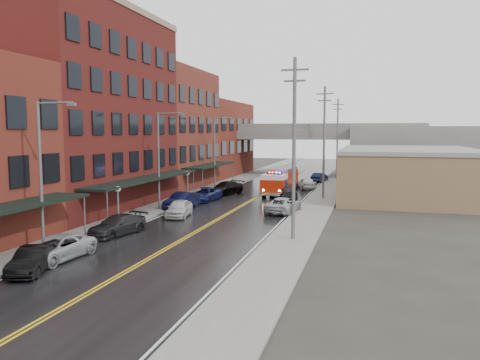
# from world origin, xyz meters

# --- Properties ---
(ground) EXTENTS (220.00, 220.00, 0.00)m
(ground) POSITION_xyz_m (0.00, 0.00, 0.00)
(ground) COLOR #2D2B26
(ground) RESTS_ON ground
(road) EXTENTS (11.00, 160.00, 0.02)m
(road) POSITION_xyz_m (0.00, 30.00, 0.01)
(road) COLOR black
(road) RESTS_ON ground
(sidewalk_left) EXTENTS (3.00, 160.00, 0.15)m
(sidewalk_left) POSITION_xyz_m (-7.30, 30.00, 0.07)
(sidewalk_left) COLOR slate
(sidewalk_left) RESTS_ON ground
(sidewalk_right) EXTENTS (3.00, 160.00, 0.15)m
(sidewalk_right) POSITION_xyz_m (7.30, 30.00, 0.07)
(sidewalk_right) COLOR slate
(sidewalk_right) RESTS_ON ground
(curb_left) EXTENTS (0.30, 160.00, 0.15)m
(curb_left) POSITION_xyz_m (-5.65, 30.00, 0.07)
(curb_left) COLOR gray
(curb_left) RESTS_ON ground
(curb_right) EXTENTS (0.30, 160.00, 0.15)m
(curb_right) POSITION_xyz_m (5.65, 30.00, 0.07)
(curb_right) COLOR gray
(curb_right) RESTS_ON ground
(brick_building_b) EXTENTS (9.00, 20.00, 18.00)m
(brick_building_b) POSITION_xyz_m (-13.30, 23.00, 9.00)
(brick_building_b) COLOR #511615
(brick_building_b) RESTS_ON ground
(brick_building_c) EXTENTS (9.00, 15.00, 15.00)m
(brick_building_c) POSITION_xyz_m (-13.30, 40.50, 7.50)
(brick_building_c) COLOR maroon
(brick_building_c) RESTS_ON ground
(brick_building_far) EXTENTS (9.00, 20.00, 12.00)m
(brick_building_far) POSITION_xyz_m (-13.30, 58.00, 6.00)
(brick_building_far) COLOR maroon
(brick_building_far) RESTS_ON ground
(tan_building) EXTENTS (14.00, 22.00, 5.00)m
(tan_building) POSITION_xyz_m (16.00, 40.00, 2.50)
(tan_building) COLOR olive
(tan_building) RESTS_ON ground
(right_far_block) EXTENTS (18.00, 30.00, 8.00)m
(right_far_block) POSITION_xyz_m (18.00, 70.00, 4.00)
(right_far_block) COLOR slate
(right_far_block) RESTS_ON ground
(awning_1) EXTENTS (2.60, 18.00, 3.09)m
(awning_1) POSITION_xyz_m (-7.49, 23.00, 2.99)
(awning_1) COLOR black
(awning_1) RESTS_ON ground
(awning_2) EXTENTS (2.60, 13.00, 3.09)m
(awning_2) POSITION_xyz_m (-7.49, 40.50, 2.99)
(awning_2) COLOR black
(awning_2) RESTS_ON ground
(globe_lamp_1) EXTENTS (0.44, 0.44, 3.12)m
(globe_lamp_1) POSITION_xyz_m (-6.40, 16.00, 2.31)
(globe_lamp_1) COLOR #59595B
(globe_lamp_1) RESTS_ON ground
(globe_lamp_2) EXTENTS (0.44, 0.44, 3.12)m
(globe_lamp_2) POSITION_xyz_m (-6.40, 30.00, 2.31)
(globe_lamp_2) COLOR #59595B
(globe_lamp_2) RESTS_ON ground
(street_lamp_0) EXTENTS (2.64, 0.22, 9.00)m
(street_lamp_0) POSITION_xyz_m (-6.55, 8.00, 5.19)
(street_lamp_0) COLOR #59595B
(street_lamp_0) RESTS_ON ground
(street_lamp_1) EXTENTS (2.64, 0.22, 9.00)m
(street_lamp_1) POSITION_xyz_m (-6.55, 24.00, 5.19)
(street_lamp_1) COLOR #59595B
(street_lamp_1) RESTS_ON ground
(street_lamp_2) EXTENTS (2.64, 0.22, 9.00)m
(street_lamp_2) POSITION_xyz_m (-6.55, 40.00, 5.19)
(street_lamp_2) COLOR #59595B
(street_lamp_2) RESTS_ON ground
(utility_pole_0) EXTENTS (1.80, 0.24, 12.00)m
(utility_pole_0) POSITION_xyz_m (7.20, 15.00, 6.31)
(utility_pole_0) COLOR #59595B
(utility_pole_0) RESTS_ON ground
(utility_pole_1) EXTENTS (1.80, 0.24, 12.00)m
(utility_pole_1) POSITION_xyz_m (7.20, 35.00, 6.31)
(utility_pole_1) COLOR #59595B
(utility_pole_1) RESTS_ON ground
(utility_pole_2) EXTENTS (1.80, 0.24, 12.00)m
(utility_pole_2) POSITION_xyz_m (7.20, 55.00, 6.31)
(utility_pole_2) COLOR #59595B
(utility_pole_2) RESTS_ON ground
(overpass) EXTENTS (40.00, 10.00, 7.50)m
(overpass) POSITION_xyz_m (0.00, 62.00, 5.99)
(overpass) COLOR slate
(overpass) RESTS_ON ground
(fire_truck) EXTENTS (3.60, 8.34, 3.00)m
(fire_truck) POSITION_xyz_m (2.05, 37.36, 1.63)
(fire_truck) COLOR #AD1F07
(fire_truck) RESTS_ON ground
(parked_car_left_1) EXTENTS (2.66, 4.28, 1.33)m
(parked_car_left_1) POSITION_xyz_m (-4.57, 4.37, 0.67)
(parked_car_left_1) COLOR black
(parked_car_left_1) RESTS_ON ground
(parked_car_left_2) EXTENTS (2.68, 5.12, 1.38)m
(parked_car_left_2) POSITION_xyz_m (-4.93, 6.66, 0.69)
(parked_car_left_2) COLOR #A4A6AC
(parked_car_left_2) RESTS_ON ground
(parked_car_left_3) EXTENTS (2.99, 5.08, 1.38)m
(parked_car_left_3) POSITION_xyz_m (-5.00, 13.45, 0.69)
(parked_car_left_3) COLOR black
(parked_car_left_3) RESTS_ON ground
(parked_car_left_4) EXTENTS (2.40, 4.51, 1.46)m
(parked_car_left_4) POSITION_xyz_m (-3.60, 21.15, 0.73)
(parked_car_left_4) COLOR silver
(parked_car_left_4) RESTS_ON ground
(parked_car_left_5) EXTENTS (2.16, 4.82, 1.54)m
(parked_car_left_5) POSITION_xyz_m (-5.00, 25.12, 0.77)
(parked_car_left_5) COLOR black
(parked_car_left_5) RESTS_ON ground
(parked_car_left_6) EXTENTS (2.68, 5.15, 1.39)m
(parked_car_left_6) POSITION_xyz_m (-4.64, 30.35, 0.69)
(parked_car_left_6) COLOR #151B52
(parked_car_left_6) RESTS_ON ground
(parked_car_left_7) EXTENTS (3.66, 5.60, 1.51)m
(parked_car_left_7) POSITION_xyz_m (-3.97, 35.61, 0.75)
(parked_car_left_7) COLOR black
(parked_car_left_7) RESTS_ON ground
(parked_car_right_0) EXTENTS (2.86, 5.30, 1.41)m
(parked_car_right_0) POSITION_xyz_m (4.63, 25.48, 0.71)
(parked_car_right_0) COLOR #A3A6AB
(parked_car_right_0) RESTS_ON ground
(parked_car_right_1) EXTENTS (2.67, 4.94, 1.36)m
(parked_car_right_1) POSITION_xyz_m (3.60, 34.20, 0.68)
(parked_car_right_1) COLOR #28282B
(parked_car_right_1) RESTS_ON ground
(parked_car_right_2) EXTENTS (3.05, 4.68, 1.48)m
(parked_car_right_2) POSITION_xyz_m (4.26, 43.50, 0.74)
(parked_car_right_2) COLOR white
(parked_car_right_2) RESTS_ON ground
(parked_car_right_3) EXTENTS (2.24, 4.28, 1.34)m
(parked_car_right_3) POSITION_xyz_m (5.00, 52.20, 0.67)
(parked_car_right_3) COLOR black
(parked_car_right_3) RESTS_ON ground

